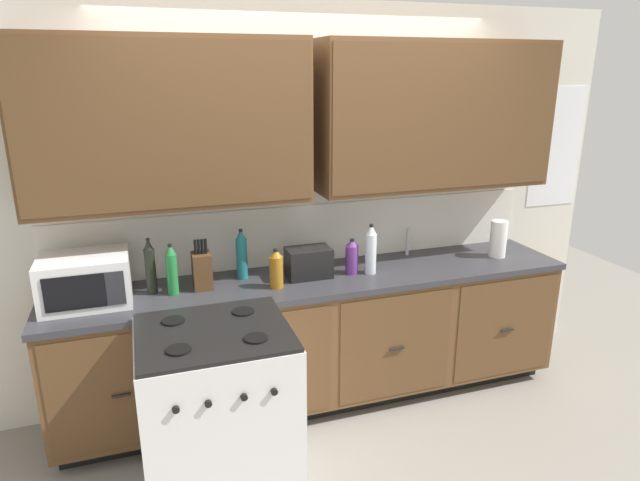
{
  "coord_description": "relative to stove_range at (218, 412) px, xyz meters",
  "views": [
    {
      "loc": [
        -1.04,
        -2.83,
        2.17
      ],
      "look_at": [
        -0.01,
        0.27,
        1.15
      ],
      "focal_mm": 30.94,
      "sensor_mm": 36.0,
      "label": 1
    }
  ],
  "objects": [
    {
      "name": "bottle_dark",
      "position": [
        -0.26,
        0.69,
        0.6
      ],
      "size": [
        0.06,
        0.06,
        0.34
      ],
      "color": "black",
      "rests_on": "counter_run"
    },
    {
      "name": "wall_unit",
      "position": [
        0.77,
        0.83,
        1.2
      ],
      "size": [
        4.51,
        0.4,
        2.58
      ],
      "color": "silver",
      "rests_on": "ground_plane"
    },
    {
      "name": "bottle_green",
      "position": [
        -0.15,
        0.63,
        0.58
      ],
      "size": [
        0.07,
        0.07,
        0.31
      ],
      "color": "#237A38",
      "rests_on": "counter_run"
    },
    {
      "name": "toaster",
      "position": [
        0.7,
        0.65,
        0.53
      ],
      "size": [
        0.28,
        0.18,
        0.19
      ],
      "color": "black",
      "rests_on": "counter_run"
    },
    {
      "name": "knife_block",
      "position": [
        0.03,
        0.67,
        0.55
      ],
      "size": [
        0.11,
        0.14,
        0.31
      ],
      "color": "#52361E",
      "rests_on": "counter_run"
    },
    {
      "name": "bottle_clear",
      "position": [
        1.1,
        0.58,
        0.59
      ],
      "size": [
        0.07,
        0.07,
        0.33
      ],
      "color": "silver",
      "rests_on": "counter_run"
    },
    {
      "name": "sink_faucet",
      "position": [
        1.49,
        0.84,
        0.53
      ],
      "size": [
        0.02,
        0.02,
        0.2
      ],
      "primitive_type": "cylinder",
      "color": "#B2B5BA",
      "rests_on": "counter_run"
    },
    {
      "name": "paper_towel_roll",
      "position": [
        2.08,
        0.61,
        0.56
      ],
      "size": [
        0.12,
        0.12,
        0.26
      ],
      "primitive_type": "cylinder",
      "color": "white",
      "rests_on": "counter_run"
    },
    {
      "name": "ground_plane",
      "position": [
        0.76,
        0.33,
        -0.47
      ],
      "size": [
        8.28,
        8.28,
        0.0
      ],
      "primitive_type": "plane",
      "color": "gray"
    },
    {
      "name": "bottle_amber",
      "position": [
        0.46,
        0.54,
        0.55
      ],
      "size": [
        0.08,
        0.08,
        0.24
      ],
      "color": "#9E6619",
      "rests_on": "counter_run"
    },
    {
      "name": "counter_run",
      "position": [
        0.77,
        0.63,
        -0.01
      ],
      "size": [
        3.34,
        0.64,
        0.9
      ],
      "color": "black",
      "rests_on": "ground_plane"
    },
    {
      "name": "microwave",
      "position": [
        -0.62,
        0.64,
        0.57
      ],
      "size": [
        0.48,
        0.37,
        0.28
      ],
      "color": "white",
      "rests_on": "counter_run"
    },
    {
      "name": "stove_range",
      "position": [
        0.0,
        0.0,
        0.0
      ],
      "size": [
        0.76,
        0.68,
        0.95
      ],
      "color": "white",
      "rests_on": "ground_plane"
    },
    {
      "name": "bottle_teal",
      "position": [
        0.29,
        0.76,
        0.59
      ],
      "size": [
        0.07,
        0.07,
        0.32
      ],
      "color": "#1E707A",
      "rests_on": "counter_run"
    },
    {
      "name": "bottle_violet",
      "position": [
        0.98,
        0.62,
        0.55
      ],
      "size": [
        0.08,
        0.08,
        0.23
      ],
      "color": "#663384",
      "rests_on": "counter_run"
    }
  ]
}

